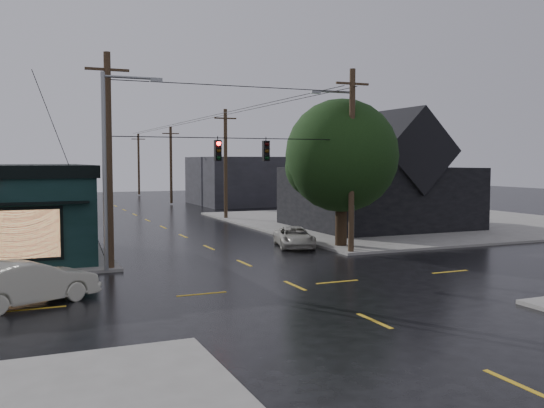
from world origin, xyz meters
name	(u,v)px	position (x,y,z in m)	size (l,w,h in m)	color
ground_plane	(295,286)	(0.00, 0.00, 0.00)	(160.00, 160.00, 0.00)	black
sidewalk_ne	(408,221)	(20.00, 20.00, 0.07)	(28.00, 28.00, 0.15)	slate
ne_building	(378,170)	(15.00, 17.00, 4.47)	(12.60, 11.60, 8.75)	black
corner_tree	(342,156)	(7.22, 8.89, 5.45)	(6.68, 6.68, 8.66)	black
utility_pole_nw	(111,271)	(-6.50, 6.50, 0.00)	(2.00, 0.32, 10.15)	black
utility_pole_ne	(351,254)	(6.50, 6.50, 0.00)	(2.00, 0.32, 10.15)	black
utility_pole_far_a	(226,219)	(6.50, 28.00, 0.00)	(2.00, 0.32, 9.65)	black
utility_pole_far_b	(171,204)	(6.50, 48.00, 0.00)	(2.00, 0.32, 9.15)	black
utility_pole_far_c	(139,195)	(6.50, 68.00, 0.00)	(2.00, 0.32, 9.15)	black
span_signal_assembly	(242,150)	(0.10, 6.50, 5.70)	(13.00, 0.48, 1.23)	black
streetlight_nw	(107,274)	(-6.80, 5.80, 0.00)	(5.40, 0.30, 9.15)	gray
streetlight_ne	(352,252)	(7.00, 7.20, 0.00)	(5.40, 0.30, 9.15)	gray
bg_building_east	(255,180)	(16.00, 45.00, 2.80)	(14.00, 12.00, 5.60)	black
sedan_cream	(29,283)	(-10.19, 0.75, 0.80)	(1.69, 4.85, 1.60)	#BAB9A3
suv_silver	(294,237)	(4.77, 10.18, 0.61)	(2.02, 4.37, 1.21)	#B4B1A6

